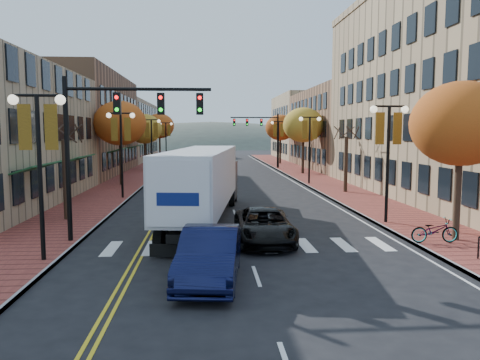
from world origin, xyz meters
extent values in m
plane|color=black|center=(0.00, 0.00, 0.00)|extent=(200.00, 200.00, 0.00)
cube|color=brown|center=(-9.00, 32.50, 0.07)|extent=(4.00, 85.00, 0.15)
cube|color=brown|center=(9.00, 32.50, 0.07)|extent=(4.00, 85.00, 0.15)
cube|color=brown|center=(-17.00, 36.00, 5.50)|extent=(12.00, 24.00, 11.00)
cube|color=#9E8966|center=(-17.00, 61.00, 4.75)|extent=(12.00, 26.00, 9.50)
cube|color=brown|center=(18.50, 42.00, 5.00)|extent=(15.00, 24.00, 10.00)
cube|color=#9E8966|center=(18.50, 64.00, 5.50)|extent=(15.00, 20.00, 11.00)
cylinder|color=#382619|center=(-9.00, 8.00, 2.25)|extent=(0.28, 0.28, 4.20)
cylinder|color=#382619|center=(-9.00, 24.00, 2.60)|extent=(0.28, 0.28, 4.90)
ellipsoid|color=#C24E16|center=(-9.00, 24.00, 5.46)|extent=(4.48, 4.48, 3.81)
cylinder|color=#382619|center=(-9.00, 40.00, 2.42)|extent=(0.28, 0.28, 4.55)
ellipsoid|color=gold|center=(-9.00, 40.00, 5.07)|extent=(4.16, 4.16, 3.54)
cylinder|color=#382619|center=(-9.00, 58.00, 2.67)|extent=(0.28, 0.28, 5.04)
ellipsoid|color=#C24E16|center=(-9.00, 58.00, 5.62)|extent=(4.61, 4.61, 3.92)
cylinder|color=#382619|center=(9.00, 2.00, 2.42)|extent=(0.28, 0.28, 4.55)
ellipsoid|color=#C24E16|center=(9.00, 2.00, 5.07)|extent=(4.16, 4.16, 3.54)
cylinder|color=#382619|center=(9.00, 18.00, 2.25)|extent=(0.28, 0.28, 4.20)
cylinder|color=#382619|center=(9.00, 34.00, 2.60)|extent=(0.28, 0.28, 4.90)
ellipsoid|color=gold|center=(9.00, 34.00, 5.46)|extent=(4.48, 4.48, 3.81)
cylinder|color=#382619|center=(9.00, 50.00, 2.53)|extent=(0.28, 0.28, 4.76)
ellipsoid|color=#C24E16|center=(9.00, 50.00, 5.30)|extent=(4.35, 4.35, 3.70)
cylinder|color=black|center=(-7.50, 0.00, 3.00)|extent=(0.16, 0.16, 6.00)
cylinder|color=black|center=(-7.50, 0.00, 6.00)|extent=(1.60, 0.10, 0.10)
sphere|color=#FFF2CC|center=(-8.30, 0.00, 5.85)|extent=(0.36, 0.36, 0.36)
sphere|color=#FFF2CC|center=(-6.70, 0.00, 5.85)|extent=(0.36, 0.36, 0.36)
cube|color=orange|center=(-7.95, 0.00, 4.90)|extent=(0.45, 0.03, 1.60)
cube|color=orange|center=(-7.05, 0.00, 4.90)|extent=(0.45, 0.03, 1.60)
cylinder|color=black|center=(-7.50, 16.00, 3.00)|extent=(0.16, 0.16, 6.00)
cylinder|color=black|center=(-7.50, 16.00, 6.00)|extent=(1.60, 0.10, 0.10)
sphere|color=#FFF2CC|center=(-8.30, 16.00, 5.85)|extent=(0.36, 0.36, 0.36)
sphere|color=#FFF2CC|center=(-6.70, 16.00, 5.85)|extent=(0.36, 0.36, 0.36)
cube|color=orange|center=(-7.95, 16.00, 4.90)|extent=(0.45, 0.03, 1.60)
cube|color=orange|center=(-7.05, 16.00, 4.90)|extent=(0.45, 0.03, 1.60)
cylinder|color=black|center=(-7.50, 34.00, 3.00)|extent=(0.16, 0.16, 6.00)
cylinder|color=black|center=(-7.50, 34.00, 6.00)|extent=(1.60, 0.10, 0.10)
sphere|color=#FFF2CC|center=(-8.30, 34.00, 5.85)|extent=(0.36, 0.36, 0.36)
sphere|color=#FFF2CC|center=(-6.70, 34.00, 5.85)|extent=(0.36, 0.36, 0.36)
cube|color=orange|center=(-7.95, 34.00, 4.90)|extent=(0.45, 0.03, 1.60)
cube|color=orange|center=(-7.05, 34.00, 4.90)|extent=(0.45, 0.03, 1.60)
cylinder|color=black|center=(-7.50, 52.00, 3.00)|extent=(0.16, 0.16, 6.00)
cylinder|color=black|center=(-7.50, 52.00, 6.00)|extent=(1.60, 0.10, 0.10)
sphere|color=#FFF2CC|center=(-8.30, 52.00, 5.85)|extent=(0.36, 0.36, 0.36)
sphere|color=#FFF2CC|center=(-6.70, 52.00, 5.85)|extent=(0.36, 0.36, 0.36)
cube|color=orange|center=(-7.95, 52.00, 4.90)|extent=(0.45, 0.03, 1.60)
cube|color=orange|center=(-7.05, 52.00, 4.90)|extent=(0.45, 0.03, 1.60)
cylinder|color=black|center=(7.50, 6.00, 3.00)|extent=(0.16, 0.16, 6.00)
cylinder|color=black|center=(7.50, 6.00, 6.00)|extent=(1.60, 0.10, 0.10)
sphere|color=#FFF2CC|center=(6.70, 6.00, 5.85)|extent=(0.36, 0.36, 0.36)
sphere|color=#FFF2CC|center=(8.30, 6.00, 5.85)|extent=(0.36, 0.36, 0.36)
cube|color=orange|center=(7.05, 6.00, 4.90)|extent=(0.45, 0.03, 1.60)
cube|color=orange|center=(7.95, 6.00, 4.90)|extent=(0.45, 0.03, 1.60)
cylinder|color=black|center=(7.50, 24.00, 3.00)|extent=(0.16, 0.16, 6.00)
cylinder|color=black|center=(7.50, 24.00, 6.00)|extent=(1.60, 0.10, 0.10)
sphere|color=#FFF2CC|center=(6.70, 24.00, 5.85)|extent=(0.36, 0.36, 0.36)
sphere|color=#FFF2CC|center=(8.30, 24.00, 5.85)|extent=(0.36, 0.36, 0.36)
cube|color=orange|center=(7.05, 24.00, 4.90)|extent=(0.45, 0.03, 1.60)
cube|color=orange|center=(7.95, 24.00, 4.90)|extent=(0.45, 0.03, 1.60)
cylinder|color=black|center=(7.50, 42.00, 3.00)|extent=(0.16, 0.16, 6.00)
cylinder|color=black|center=(7.50, 42.00, 6.00)|extent=(1.60, 0.10, 0.10)
sphere|color=#FFF2CC|center=(6.70, 42.00, 5.85)|extent=(0.36, 0.36, 0.36)
sphere|color=#FFF2CC|center=(8.30, 42.00, 5.85)|extent=(0.36, 0.36, 0.36)
cube|color=orange|center=(7.05, 42.00, 4.90)|extent=(0.45, 0.03, 1.60)
cube|color=orange|center=(7.95, 42.00, 4.90)|extent=(0.45, 0.03, 1.60)
cylinder|color=black|center=(-7.40, 3.00, 3.50)|extent=(0.20, 0.20, 7.00)
cylinder|color=black|center=(-4.40, 3.00, 6.50)|extent=(6.00, 0.14, 0.14)
cube|color=black|center=(-5.30, 3.00, 5.90)|extent=(0.30, 0.25, 0.90)
sphere|color=#FF0C0C|center=(-5.30, 2.86, 6.15)|extent=(0.16, 0.16, 0.16)
cube|color=black|center=(-3.50, 3.00, 5.90)|extent=(0.30, 0.25, 0.90)
sphere|color=#FF0C0C|center=(-3.50, 2.86, 6.15)|extent=(0.16, 0.16, 0.16)
cube|color=black|center=(-1.88, 3.00, 5.90)|extent=(0.30, 0.25, 0.90)
sphere|color=#FF0C0C|center=(-1.88, 2.86, 6.15)|extent=(0.16, 0.16, 0.16)
cylinder|color=black|center=(7.40, 42.00, 3.50)|extent=(0.20, 0.20, 7.00)
cylinder|color=black|center=(4.40, 42.00, 6.50)|extent=(6.00, 0.14, 0.14)
cube|color=black|center=(5.30, 42.00, 5.90)|extent=(0.30, 0.25, 0.90)
sphere|color=#FF0C0C|center=(5.30, 41.86, 6.15)|extent=(0.16, 0.16, 0.16)
cube|color=black|center=(3.50, 42.00, 5.90)|extent=(0.30, 0.25, 0.90)
sphere|color=#FF0C0C|center=(3.50, 41.86, 6.15)|extent=(0.16, 0.16, 0.16)
cube|color=black|center=(1.88, 42.00, 5.90)|extent=(0.30, 0.25, 0.90)
sphere|color=#FF0C0C|center=(1.88, 41.86, 6.15)|extent=(0.16, 0.16, 0.16)
cube|color=black|center=(-1.85, 6.14, 0.82)|extent=(2.55, 12.58, 0.34)
cube|color=silver|center=(-1.85, 6.14, 2.51)|extent=(4.08, 12.78, 2.71)
cube|color=black|center=(-0.88, 13.80, 1.59)|extent=(2.76, 3.18, 2.42)
cylinder|color=black|center=(-3.50, 1.28, 0.48)|extent=(0.46, 1.00, 0.97)
cylinder|color=black|center=(-1.48, 1.03, 0.48)|extent=(0.46, 1.00, 0.97)
cylinder|color=black|center=(-3.35, 2.43, 0.48)|extent=(0.46, 1.00, 0.97)
cylinder|color=black|center=(-1.34, 2.18, 0.48)|extent=(0.46, 1.00, 0.97)
cylinder|color=black|center=(-2.03, 12.78, 0.48)|extent=(0.46, 1.00, 0.97)
cylinder|color=black|center=(-0.02, 12.53, 0.48)|extent=(0.46, 1.00, 0.97)
cylinder|color=black|center=(-1.76, 14.89, 0.48)|extent=(0.46, 1.00, 0.97)
cylinder|color=black|center=(0.25, 14.63, 0.48)|extent=(0.46, 1.00, 0.97)
imported|color=black|center=(-1.53, -2.39, 0.84)|extent=(2.33, 5.27, 1.68)
imported|color=black|center=(0.83, 2.71, 0.72)|extent=(2.50, 5.24, 1.44)
imported|color=white|center=(-2.42, 51.92, 0.67)|extent=(2.11, 4.13, 1.35)
imported|color=#99989F|center=(2.20, 64.79, 0.72)|extent=(2.48, 5.11, 1.43)
imported|color=#A9A9B1|center=(1.25, 71.34, 0.78)|extent=(2.00, 4.86, 1.57)
imported|color=gray|center=(7.80, 1.49, 0.67)|extent=(1.99, 0.73, 1.04)
camera|label=1|loc=(-1.61, -16.93, 4.75)|focal=35.00mm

